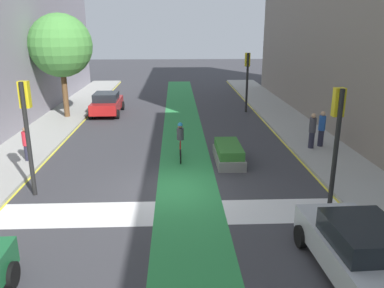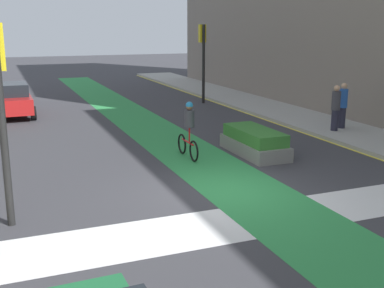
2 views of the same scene
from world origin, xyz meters
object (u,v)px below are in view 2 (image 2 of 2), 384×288
at_px(traffic_signal_far_right, 203,48).
at_px(car_red_left_far, 10,99).
at_px(pedestrian_sidewalk_right_a, 343,105).
at_px(pedestrian_sidewalk_right_b, 336,107).
at_px(cyclist_in_lane, 189,129).
at_px(median_planter, 254,142).

height_order(traffic_signal_far_right, car_red_left_far, traffic_signal_far_right).
height_order(traffic_signal_far_right, pedestrian_sidewalk_right_a, traffic_signal_far_right).
distance_m(car_red_left_far, pedestrian_sidewalk_right_b, 14.69).
relative_size(cyclist_in_lane, median_planter, 0.65).
bearing_deg(car_red_left_far, cyclist_in_lane, -63.29).
height_order(car_red_left_far, pedestrian_sidewalk_right_a, pedestrian_sidewalk_right_a).
distance_m(cyclist_in_lane, median_planter, 2.32).
bearing_deg(pedestrian_sidewalk_right_a, car_red_left_far, 145.14).
xyz_separation_m(traffic_signal_far_right, median_planter, (-2.72, -10.88, -2.56)).
distance_m(traffic_signal_far_right, median_planter, 11.50).
xyz_separation_m(car_red_left_far, cyclist_in_lane, (5.07, -10.08, 0.17)).
bearing_deg(car_red_left_far, pedestrian_sidewalk_right_a, -34.86).
bearing_deg(median_planter, cyclist_in_lane, 172.20).
relative_size(pedestrian_sidewalk_right_a, median_planter, 0.63).
relative_size(traffic_signal_far_right, pedestrian_sidewalk_right_a, 2.33).
bearing_deg(pedestrian_sidewalk_right_a, cyclist_in_lane, -168.13).
height_order(traffic_signal_far_right, pedestrian_sidewalk_right_b, traffic_signal_far_right).
bearing_deg(median_planter, traffic_signal_far_right, 75.94).
distance_m(traffic_signal_far_right, cyclist_in_lane, 11.85).
height_order(pedestrian_sidewalk_right_a, pedestrian_sidewalk_right_b, pedestrian_sidewalk_right_a).
bearing_deg(pedestrian_sidewalk_right_a, median_planter, -159.93).
bearing_deg(traffic_signal_far_right, cyclist_in_lane, -115.12).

